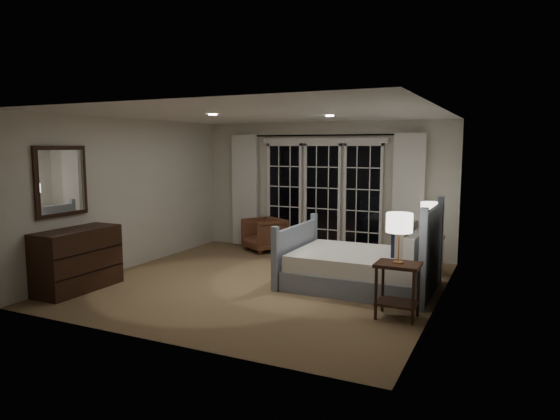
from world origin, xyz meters
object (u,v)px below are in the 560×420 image
at_px(nightstand_left, 398,282).
at_px(dresser, 78,260).
at_px(armchair, 264,234).
at_px(nightstand_right, 428,249).
at_px(lamp_left, 399,223).
at_px(lamp_right, 430,209).
at_px(bed, 364,266).

xyz_separation_m(nightstand_left, dresser, (-4.37, -0.77, -0.00)).
relative_size(armchair, dresser, 0.57).
bearing_deg(nightstand_right, armchair, 172.42).
relative_size(lamp_left, armchair, 0.84).
relative_size(nightstand_left, dresser, 0.54).
bearing_deg(nightstand_right, nightstand_left, -89.61).
bearing_deg(nightstand_right, lamp_right, -135.00).
height_order(nightstand_right, lamp_right, lamp_right).
xyz_separation_m(bed, lamp_left, (0.72, -1.12, 0.83)).
relative_size(bed, lamp_right, 3.74).
xyz_separation_m(nightstand_right, armchair, (-3.19, 0.42, -0.07)).
bearing_deg(bed, lamp_left, -57.20).
height_order(nightstand_right, dresser, dresser).
distance_m(lamp_left, armchair, 4.33).
xyz_separation_m(lamp_right, dresser, (-4.36, -3.13, -0.61)).
xyz_separation_m(nightstand_right, lamp_left, (0.02, -2.36, 0.75)).
bearing_deg(lamp_left, dresser, -169.99).
distance_m(nightstand_left, dresser, 4.44).
height_order(bed, dresser, bed).
height_order(bed, nightstand_right, bed).
height_order(bed, nightstand_left, bed).
bearing_deg(nightstand_left, armchair, 139.06).
relative_size(lamp_right, dresser, 0.45).
bearing_deg(bed, armchair, 146.21).
bearing_deg(lamp_right, nightstand_right, 45.00).
bearing_deg(dresser, bed, 27.37).
xyz_separation_m(bed, nightstand_left, (0.72, -1.12, 0.13)).
relative_size(nightstand_left, lamp_right, 1.20).
distance_m(bed, lamp_right, 1.60).
bearing_deg(dresser, armchair, 71.88).
height_order(lamp_left, lamp_right, lamp_left).
xyz_separation_m(lamp_right, armchair, (-3.19, 0.42, -0.72)).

